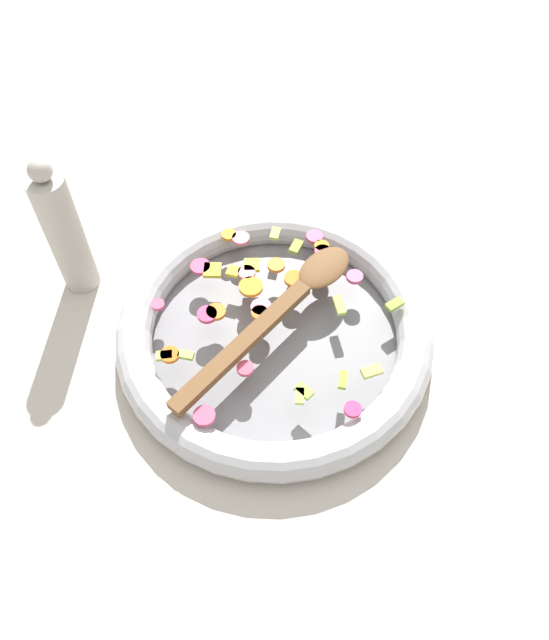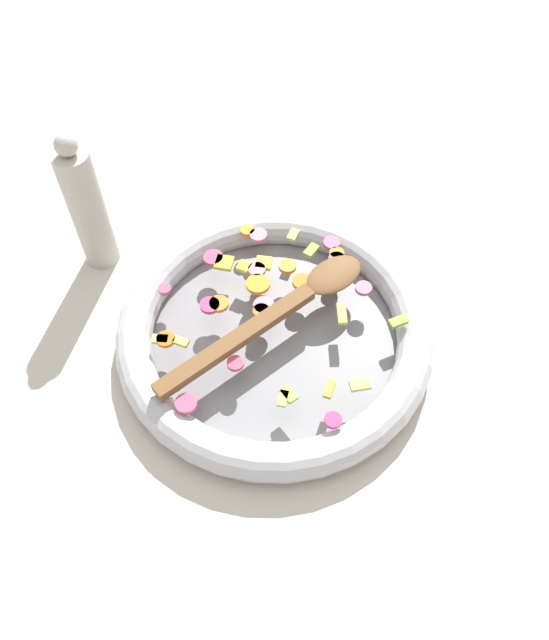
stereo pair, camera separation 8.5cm
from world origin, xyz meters
name	(u,v)px [view 2 (the right image)]	position (x,y,z in m)	size (l,w,h in m)	color
ground_plane	(274,340)	(0.00, 0.00, 0.00)	(4.00, 4.00, 0.00)	beige
skillet	(274,332)	(0.00, 0.00, 0.02)	(0.44, 0.44, 0.05)	slate
chopped_vegetables	(266,296)	(0.02, -0.03, 0.05)	(0.35, 0.35, 0.01)	orange
wooden_spoon	(285,307)	(-0.01, -0.02, 0.06)	(0.22, 0.31, 0.01)	brown
pepper_mill	(87,207)	(0.30, -0.06, 0.11)	(0.05, 0.05, 0.23)	#B2ADA3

